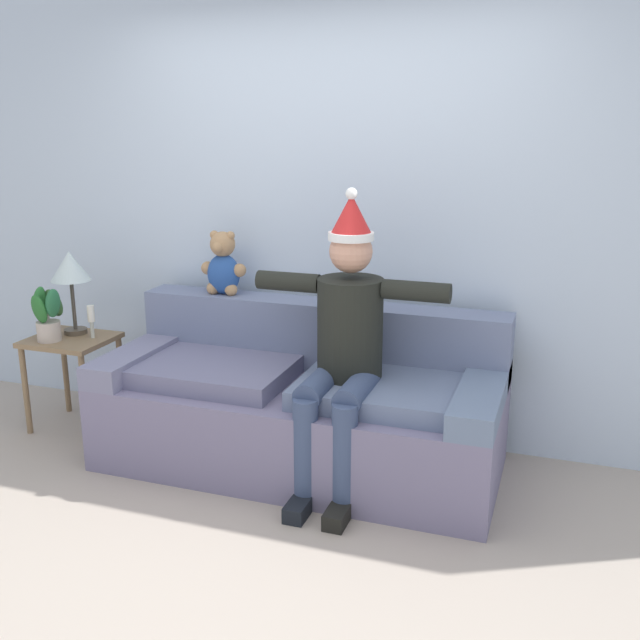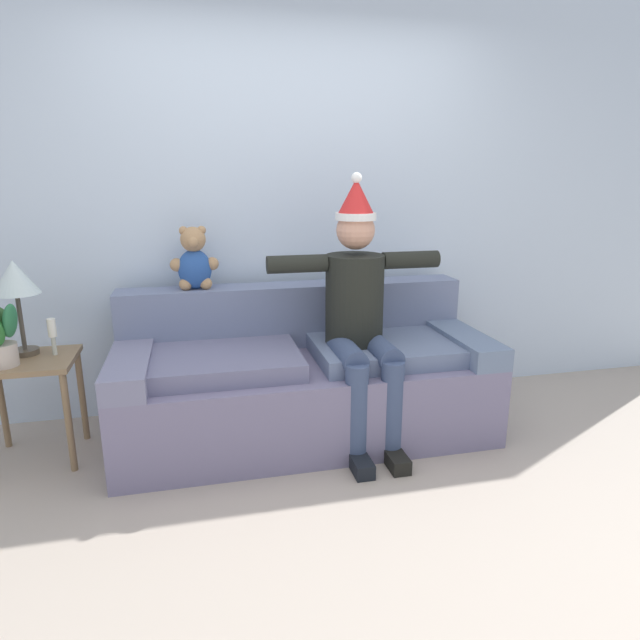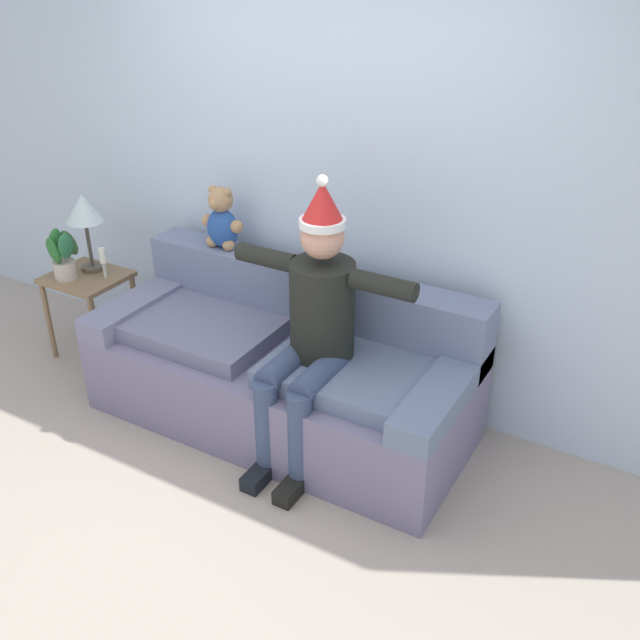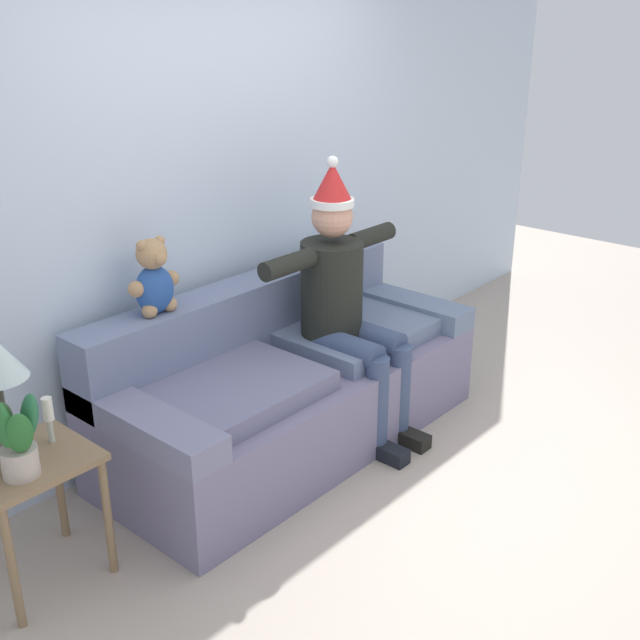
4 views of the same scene
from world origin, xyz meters
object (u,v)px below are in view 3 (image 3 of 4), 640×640
(person_seated, at_px, (313,324))
(candle_tall, at_px, (65,249))
(table_lamp, at_px, (84,212))
(teddy_bear, at_px, (222,220))
(side_table, at_px, (88,290))
(potted_plant, at_px, (62,254))
(couch, at_px, (284,369))
(candle_short, at_px, (103,259))

(person_seated, relative_size, candle_tall, 6.27)
(table_lamp, distance_m, candle_tall, 0.29)
(person_seated, xyz_separation_m, teddy_bear, (-0.90, 0.46, 0.24))
(teddy_bear, relative_size, candle_tall, 1.55)
(side_table, height_order, table_lamp, table_lamp)
(side_table, bearing_deg, potted_plant, -128.49)
(couch, xyz_separation_m, person_seated, (0.29, -0.17, 0.45))
(side_table, xyz_separation_m, candle_tall, (-0.14, -0.02, 0.27))
(teddy_bear, xyz_separation_m, potted_plant, (-0.98, -0.40, -0.28))
(side_table, xyz_separation_m, candle_short, (0.14, 0.04, 0.24))
(couch, height_order, candle_tall, couch)
(teddy_bear, distance_m, candle_short, 0.87)
(teddy_bear, bearing_deg, person_seated, -26.89)
(person_seated, relative_size, potted_plant, 4.53)
(candle_tall, xyz_separation_m, candle_short, (0.27, 0.06, -0.03))
(side_table, bearing_deg, couch, 0.44)
(person_seated, relative_size, candle_short, 7.60)
(side_table, height_order, candle_short, candle_short)
(couch, height_order, side_table, couch)
(potted_plant, distance_m, candle_tall, 0.10)
(candle_short, bearing_deg, table_lamp, 163.71)
(couch, height_order, teddy_bear, teddy_bear)
(candle_tall, bearing_deg, table_lamp, 43.10)
(side_table, relative_size, candle_short, 2.87)
(side_table, relative_size, table_lamp, 1.13)
(couch, height_order, candle_short, couch)
(candle_tall, bearing_deg, side_table, 8.32)
(person_seated, xyz_separation_m, candle_tall, (-1.94, 0.13, -0.05))
(candle_tall, bearing_deg, candle_short, 12.37)
(teddy_bear, height_order, table_lamp, teddy_bear)
(person_seated, height_order, teddy_bear, person_seated)
(couch, relative_size, person_seated, 1.41)
(potted_plant, relative_size, candle_short, 1.68)
(couch, xyz_separation_m, potted_plant, (-1.59, -0.10, 0.41))
(candle_tall, bearing_deg, couch, 1.09)
(table_lamp, xyz_separation_m, candle_tall, (-0.11, -0.11, -0.24))
(teddy_bear, relative_size, table_lamp, 0.74)
(candle_short, bearing_deg, person_seated, -6.64)
(teddy_bear, xyz_separation_m, side_table, (-0.91, -0.30, -0.55))
(couch, relative_size, potted_plant, 6.37)
(teddy_bear, height_order, candle_tall, teddy_bear)
(table_lamp, xyz_separation_m, candle_short, (0.16, -0.05, -0.27))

